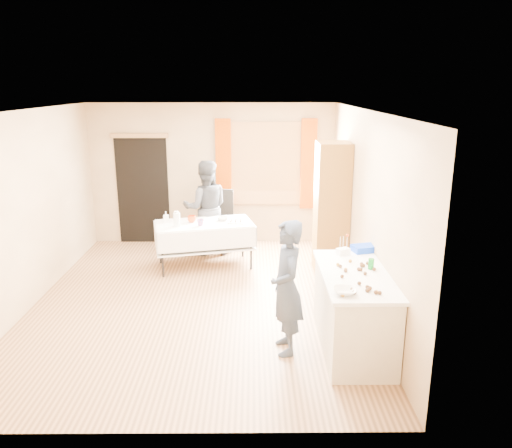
{
  "coord_description": "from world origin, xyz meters",
  "views": [
    {
      "loc": [
        0.75,
        -6.43,
        2.92
      ],
      "look_at": [
        0.8,
        0.0,
        1.11
      ],
      "focal_mm": 35.0,
      "sensor_mm": 36.0,
      "label": 1
    }
  ],
  "objects_px": {
    "chair": "(221,232)",
    "party_table": "(205,241)",
    "counter": "(353,311)",
    "woman": "(206,208)",
    "cabinet": "(331,209)",
    "girl": "(287,288)"
  },
  "relations": [
    {
      "from": "chair",
      "to": "party_table",
      "type": "bearing_deg",
      "value": -101.14
    },
    {
      "from": "counter",
      "to": "woman",
      "type": "height_order",
      "value": "woman"
    },
    {
      "from": "cabinet",
      "to": "counter",
      "type": "height_order",
      "value": "cabinet"
    },
    {
      "from": "cabinet",
      "to": "counter",
      "type": "distance_m",
      "value": 2.51
    },
    {
      "from": "girl",
      "to": "woman",
      "type": "relative_size",
      "value": 0.92
    },
    {
      "from": "counter",
      "to": "girl",
      "type": "distance_m",
      "value": 0.83
    },
    {
      "from": "chair",
      "to": "girl",
      "type": "distance_m",
      "value": 3.77
    },
    {
      "from": "woman",
      "to": "chair",
      "type": "bearing_deg",
      "value": -143.52
    },
    {
      "from": "girl",
      "to": "chair",
      "type": "bearing_deg",
      "value": -173.41
    },
    {
      "from": "cabinet",
      "to": "woman",
      "type": "relative_size",
      "value": 1.24
    },
    {
      "from": "cabinet",
      "to": "chair",
      "type": "bearing_deg",
      "value": 148.43
    },
    {
      "from": "chair",
      "to": "girl",
      "type": "height_order",
      "value": "girl"
    },
    {
      "from": "counter",
      "to": "party_table",
      "type": "distance_m",
      "value": 3.28
    },
    {
      "from": "cabinet",
      "to": "counter",
      "type": "bearing_deg",
      "value": -92.35
    },
    {
      "from": "girl",
      "to": "party_table",
      "type": "bearing_deg",
      "value": -165.03
    },
    {
      "from": "counter",
      "to": "woman",
      "type": "xyz_separation_m",
      "value": [
        -1.95,
        3.32,
        0.38
      ]
    },
    {
      "from": "party_table",
      "to": "girl",
      "type": "xyz_separation_m",
      "value": [
        1.16,
        -2.72,
        0.32
      ]
    },
    {
      "from": "cabinet",
      "to": "party_table",
      "type": "xyz_separation_m",
      "value": [
        -2.03,
        0.22,
        -0.59
      ]
    },
    {
      "from": "cabinet",
      "to": "party_table",
      "type": "bearing_deg",
      "value": 173.94
    },
    {
      "from": "party_table",
      "to": "chair",
      "type": "xyz_separation_m",
      "value": [
        0.21,
        0.9,
        -0.12
      ]
    },
    {
      "from": "cabinet",
      "to": "party_table",
      "type": "distance_m",
      "value": 2.12
    },
    {
      "from": "counter",
      "to": "party_table",
      "type": "height_order",
      "value": "counter"
    }
  ]
}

